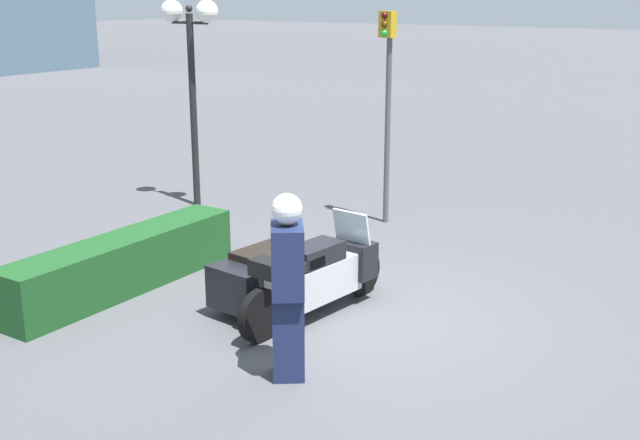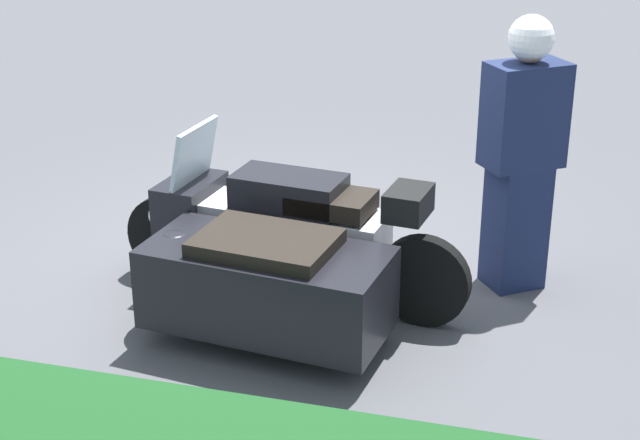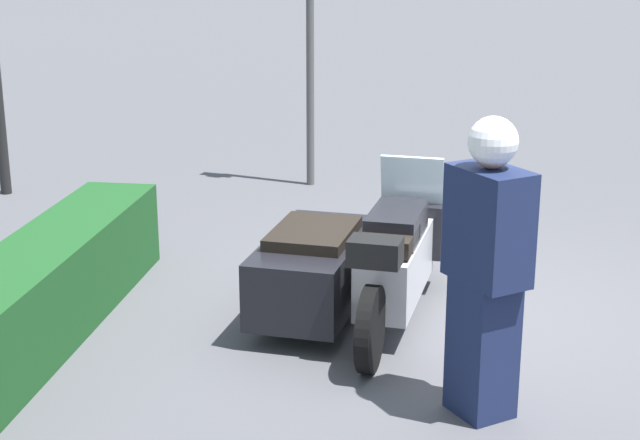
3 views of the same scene
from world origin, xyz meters
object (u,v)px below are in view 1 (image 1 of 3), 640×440
at_px(hedge_bush_curbside, 123,263).
at_px(twin_lamp_post, 190,43).
at_px(officer_rider, 288,282).
at_px(police_motorcycle, 294,273).
at_px(traffic_light_near, 387,87).

relative_size(hedge_bush_curbside, twin_lamp_post, 0.98).
bearing_deg(officer_rider, police_motorcycle, -93.48).
height_order(police_motorcycle, officer_rider, officer_rider).
distance_m(officer_rider, twin_lamp_post, 7.14).
xyz_separation_m(police_motorcycle, twin_lamp_post, (3.04, 4.24, 2.39)).
bearing_deg(police_motorcycle, traffic_light_near, 19.79).
height_order(twin_lamp_post, traffic_light_near, twin_lamp_post).
height_order(officer_rider, twin_lamp_post, twin_lamp_post).
bearing_deg(officer_rider, hedge_bush_curbside, -51.13).
relative_size(officer_rider, twin_lamp_post, 0.52).
bearing_deg(twin_lamp_post, traffic_light_near, -75.70).
xyz_separation_m(police_motorcycle, hedge_bush_curbside, (-0.67, 2.17, -0.10)).
bearing_deg(traffic_light_near, twin_lamp_post, -62.44).
bearing_deg(twin_lamp_post, police_motorcycle, -125.59).
distance_m(twin_lamp_post, traffic_light_near, 3.50).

